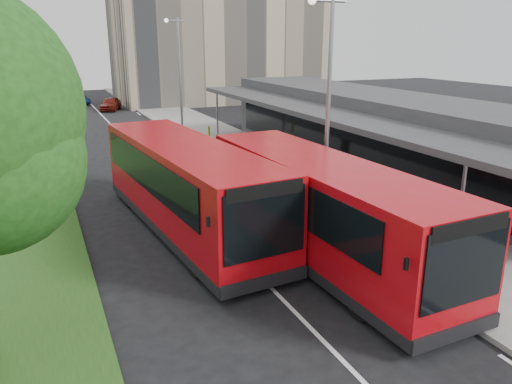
# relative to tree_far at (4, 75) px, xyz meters

# --- Properties ---
(ground) EXTENTS (120.00, 120.00, 0.00)m
(ground) POSITION_rel_tree_far_xyz_m (7.01, -21.05, -4.65)
(ground) COLOR black
(ground) RESTS_ON ground
(pavement) EXTENTS (5.00, 80.00, 0.15)m
(pavement) POSITION_rel_tree_far_xyz_m (13.01, -1.05, -4.57)
(pavement) COLOR slate
(pavement) RESTS_ON ground
(grass_verge) EXTENTS (5.00, 80.00, 0.10)m
(grass_verge) POSITION_rel_tree_far_xyz_m (0.01, -1.05, -4.60)
(grass_verge) COLOR #214917
(grass_verge) RESTS_ON ground
(lane_centre_line) EXTENTS (0.12, 70.00, 0.01)m
(lane_centre_line) POSITION_rel_tree_far_xyz_m (7.01, -6.05, -4.64)
(lane_centre_line) COLOR silver
(lane_centre_line) RESTS_ON ground
(kerb_dashes) EXTENTS (0.12, 56.00, 0.01)m
(kerb_dashes) POSITION_rel_tree_far_xyz_m (10.31, -2.05, -4.64)
(kerb_dashes) COLOR silver
(kerb_dashes) RESTS_ON ground
(office_block) EXTENTS (22.00, 12.00, 18.00)m
(office_block) POSITION_rel_tree_far_xyz_m (21.01, 20.95, 4.35)
(office_block) COLOR tan
(office_block) RESTS_ON ground
(station_building) EXTENTS (7.70, 26.00, 4.00)m
(station_building) POSITION_rel_tree_far_xyz_m (17.87, -13.05, -2.61)
(station_building) COLOR #323335
(station_building) RESTS_ON ground
(tree_far) EXTENTS (4.50, 4.50, 7.20)m
(tree_far) POSITION_rel_tree_far_xyz_m (0.00, 0.00, 0.00)
(tree_far) COLOR #362515
(tree_far) RESTS_ON ground
(lamp_post_near) EXTENTS (1.44, 0.28, 8.00)m
(lamp_post_near) POSITION_rel_tree_far_xyz_m (11.13, -19.05, 0.07)
(lamp_post_near) COLOR gray
(lamp_post_near) RESTS_ON pavement
(lamp_post_far) EXTENTS (1.44, 0.28, 8.00)m
(lamp_post_far) POSITION_rel_tree_far_xyz_m (11.13, 0.95, 0.07)
(lamp_post_far) COLOR gray
(lamp_post_far) RESTS_ON pavement
(bus_main) EXTENTS (3.29, 11.25, 3.16)m
(bus_main) POSITION_rel_tree_far_xyz_m (9.34, -21.96, -3.03)
(bus_main) COLOR #A90913
(bus_main) RESTS_ON ground
(bus_second) EXTENTS (3.90, 11.58, 3.22)m
(bus_second) POSITION_rel_tree_far_xyz_m (6.14, -17.92, -3.00)
(bus_second) COLOR #A90913
(bus_second) RESTS_ON ground
(litter_bin) EXTENTS (0.59, 0.59, 0.93)m
(litter_bin) POSITION_rel_tree_far_xyz_m (12.92, -10.22, -4.03)
(litter_bin) COLOR #3C2C18
(litter_bin) RESTS_ON pavement
(bollard) EXTENTS (0.17, 0.17, 0.86)m
(bollard) POSITION_rel_tree_far_xyz_m (12.22, -2.23, -4.07)
(bollard) COLOR yellow
(bollard) RESTS_ON pavement
(car_near) EXTENTS (2.78, 4.09, 1.29)m
(car_near) POSITION_rel_tree_far_xyz_m (8.29, 16.44, -4.00)
(car_near) COLOR #61150D
(car_near) RESTS_ON ground
(car_far) EXTENTS (2.26, 3.47, 1.08)m
(car_far) POSITION_rel_tree_far_xyz_m (5.86, 22.74, -4.11)
(car_far) COLOR navy
(car_far) RESTS_ON ground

